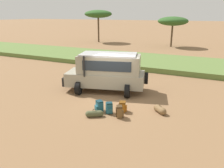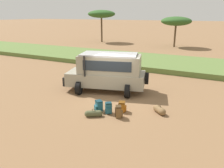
{
  "view_description": "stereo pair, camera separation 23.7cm",
  "coord_description": "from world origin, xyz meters",
  "px_view_note": "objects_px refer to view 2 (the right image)",
  "views": [
    {
      "loc": [
        5.24,
        -10.85,
        4.79
      ],
      "look_at": [
        0.19,
        -0.25,
        1.0
      ],
      "focal_mm": 35.0,
      "sensor_mm": 36.0,
      "label": 1
    },
    {
      "loc": [
        5.45,
        -10.74,
        4.79
      ],
      "look_at": [
        0.19,
        -0.25,
        1.0
      ],
      "focal_mm": 35.0,
      "sensor_mm": 36.0,
      "label": 2
    }
  ],
  "objects_px": {
    "backpack_beside_front_wheel": "(109,108)",
    "acacia_tree_far_left": "(101,14)",
    "duffel_bag_soft_canvas": "(159,110)",
    "safari_vehicle": "(108,71)",
    "backpack_cluster_center": "(99,106)",
    "backpack_outermost": "(122,107)",
    "backpack_near_rear_wheel": "(119,112)",
    "acacia_tree_left_mid": "(176,21)",
    "duffel_bag_low_black_case": "(94,114)"
  },
  "relations": [
    {
      "from": "safari_vehicle",
      "to": "backpack_beside_front_wheel",
      "type": "xyz_separation_m",
      "value": [
        1.62,
        -2.99,
        -1.02
      ]
    },
    {
      "from": "backpack_cluster_center",
      "to": "acacia_tree_left_mid",
      "type": "bearing_deg",
      "value": 92.82
    },
    {
      "from": "safari_vehicle",
      "to": "acacia_tree_left_mid",
      "type": "bearing_deg",
      "value": 90.53
    },
    {
      "from": "backpack_beside_front_wheel",
      "to": "backpack_outermost",
      "type": "xyz_separation_m",
      "value": [
        0.53,
        0.5,
        -0.02
      ]
    },
    {
      "from": "safari_vehicle",
      "to": "duffel_bag_low_black_case",
      "type": "height_order",
      "value": "safari_vehicle"
    },
    {
      "from": "backpack_beside_front_wheel",
      "to": "backpack_outermost",
      "type": "height_order",
      "value": "backpack_beside_front_wheel"
    },
    {
      "from": "safari_vehicle",
      "to": "duffel_bag_low_black_case",
      "type": "relative_size",
      "value": 6.88
    },
    {
      "from": "duffel_bag_low_black_case",
      "to": "acacia_tree_far_left",
      "type": "relative_size",
      "value": 0.15
    },
    {
      "from": "backpack_beside_front_wheel",
      "to": "backpack_cluster_center",
      "type": "relative_size",
      "value": 1.04
    },
    {
      "from": "acacia_tree_far_left",
      "to": "acacia_tree_left_mid",
      "type": "xyz_separation_m",
      "value": [
        12.76,
        -0.37,
        -0.99
      ]
    },
    {
      "from": "safari_vehicle",
      "to": "acacia_tree_far_left",
      "type": "height_order",
      "value": "acacia_tree_far_left"
    },
    {
      "from": "duffel_bag_low_black_case",
      "to": "acacia_tree_left_mid",
      "type": "xyz_separation_m",
      "value": [
        -1.34,
        25.71,
        3.58
      ]
    },
    {
      "from": "backpack_cluster_center",
      "to": "acacia_tree_left_mid",
      "type": "xyz_separation_m",
      "value": [
        -1.23,
        25.02,
        3.46
      ]
    },
    {
      "from": "duffel_bag_low_black_case",
      "to": "acacia_tree_far_left",
      "type": "xyz_separation_m",
      "value": [
        -14.1,
        26.08,
        4.57
      ]
    },
    {
      "from": "backpack_near_rear_wheel",
      "to": "acacia_tree_far_left",
      "type": "bearing_deg",
      "value": 120.73
    },
    {
      "from": "duffel_bag_soft_canvas",
      "to": "backpack_outermost",
      "type": "bearing_deg",
      "value": -159.63
    },
    {
      "from": "backpack_beside_front_wheel",
      "to": "backpack_near_rear_wheel",
      "type": "distance_m",
      "value": 0.68
    },
    {
      "from": "safari_vehicle",
      "to": "duffel_bag_soft_canvas",
      "type": "distance_m",
      "value": 4.47
    },
    {
      "from": "backpack_beside_front_wheel",
      "to": "backpack_cluster_center",
      "type": "xyz_separation_m",
      "value": [
        -0.59,
        0.04,
        -0.01
      ]
    },
    {
      "from": "safari_vehicle",
      "to": "backpack_beside_front_wheel",
      "type": "height_order",
      "value": "safari_vehicle"
    },
    {
      "from": "backpack_outermost",
      "to": "duffel_bag_soft_canvas",
      "type": "relative_size",
      "value": 0.72
    },
    {
      "from": "backpack_beside_front_wheel",
      "to": "acacia_tree_far_left",
      "type": "bearing_deg",
      "value": 119.83
    },
    {
      "from": "backpack_outermost",
      "to": "duffel_bag_low_black_case",
      "type": "distance_m",
      "value": 1.53
    },
    {
      "from": "backpack_beside_front_wheel",
      "to": "acacia_tree_far_left",
      "type": "height_order",
      "value": "acacia_tree_far_left"
    },
    {
      "from": "safari_vehicle",
      "to": "backpack_outermost",
      "type": "bearing_deg",
      "value": -49.39
    },
    {
      "from": "backpack_near_rear_wheel",
      "to": "duffel_bag_low_black_case",
      "type": "distance_m",
      "value": 1.23
    },
    {
      "from": "backpack_outermost",
      "to": "acacia_tree_left_mid",
      "type": "relative_size",
      "value": 0.12
    },
    {
      "from": "safari_vehicle",
      "to": "backpack_beside_front_wheel",
      "type": "bearing_deg",
      "value": -61.65
    },
    {
      "from": "backpack_near_rear_wheel",
      "to": "duffel_bag_soft_canvas",
      "type": "xyz_separation_m",
      "value": [
        1.64,
        1.35,
        -0.11
      ]
    },
    {
      "from": "safari_vehicle",
      "to": "duffel_bag_low_black_case",
      "type": "xyz_separation_m",
      "value": [
        1.13,
        -3.65,
        -1.14
      ]
    },
    {
      "from": "safari_vehicle",
      "to": "backpack_cluster_center",
      "type": "xyz_separation_m",
      "value": [
        1.03,
        -2.96,
        -1.02
      ]
    },
    {
      "from": "backpack_cluster_center",
      "to": "backpack_outermost",
      "type": "xyz_separation_m",
      "value": [
        1.11,
        0.46,
        -0.01
      ]
    },
    {
      "from": "backpack_beside_front_wheel",
      "to": "duffel_bag_low_black_case",
      "type": "bearing_deg",
      "value": -126.5
    },
    {
      "from": "acacia_tree_far_left",
      "to": "backpack_outermost",
      "type": "bearing_deg",
      "value": -58.79
    },
    {
      "from": "backpack_cluster_center",
      "to": "acacia_tree_left_mid",
      "type": "relative_size",
      "value": 0.13
    },
    {
      "from": "backpack_beside_front_wheel",
      "to": "duffel_bag_low_black_case",
      "type": "xyz_separation_m",
      "value": [
        -0.48,
        -0.65,
        -0.13
      ]
    },
    {
      "from": "backpack_beside_front_wheel",
      "to": "acacia_tree_left_mid",
      "type": "xyz_separation_m",
      "value": [
        -1.82,
        25.06,
        3.45
      ]
    },
    {
      "from": "duffel_bag_low_black_case",
      "to": "acacia_tree_left_mid",
      "type": "relative_size",
      "value": 0.18
    },
    {
      "from": "backpack_beside_front_wheel",
      "to": "duffel_bag_soft_canvas",
      "type": "height_order",
      "value": "backpack_beside_front_wheel"
    },
    {
      "from": "safari_vehicle",
      "to": "duffel_bag_soft_canvas",
      "type": "relative_size",
      "value": 7.45
    },
    {
      "from": "backpack_near_rear_wheel",
      "to": "acacia_tree_far_left",
      "type": "xyz_separation_m",
      "value": [
        -15.23,
        25.62,
        4.44
      ]
    },
    {
      "from": "duffel_bag_soft_canvas",
      "to": "backpack_near_rear_wheel",
      "type": "bearing_deg",
      "value": -140.55
    },
    {
      "from": "backpack_cluster_center",
      "to": "backpack_beside_front_wheel",
      "type": "bearing_deg",
      "value": -3.48
    },
    {
      "from": "acacia_tree_left_mid",
      "to": "duffel_bag_soft_canvas",
      "type": "bearing_deg",
      "value": -80.23
    },
    {
      "from": "backpack_beside_front_wheel",
      "to": "acacia_tree_far_left",
      "type": "distance_m",
      "value": 29.65
    },
    {
      "from": "backpack_cluster_center",
      "to": "backpack_outermost",
      "type": "distance_m",
      "value": 1.2
    },
    {
      "from": "acacia_tree_far_left",
      "to": "duffel_bag_soft_canvas",
      "type": "bearing_deg",
      "value": -55.2
    },
    {
      "from": "duffel_bag_low_black_case",
      "to": "backpack_cluster_center",
      "type": "bearing_deg",
      "value": 98.64
    },
    {
      "from": "backpack_cluster_center",
      "to": "duffel_bag_soft_canvas",
      "type": "distance_m",
      "value": 3.09
    },
    {
      "from": "safari_vehicle",
      "to": "backpack_outermost",
      "type": "relative_size",
      "value": 10.3
    }
  ]
}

